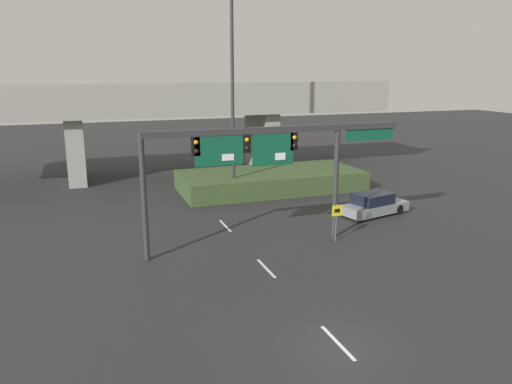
% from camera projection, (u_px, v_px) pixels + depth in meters
% --- Properties ---
extents(ground_plane, '(160.00, 160.00, 0.00)m').
position_uv_depth(ground_plane, '(340.00, 345.00, 17.31)').
color(ground_plane, '#262628').
extents(lane_markings, '(0.14, 30.77, 0.01)m').
position_uv_depth(lane_markings, '(225.00, 226.00, 30.41)').
color(lane_markings, silver).
rests_on(lane_markings, ground).
extents(signal_gantry, '(14.18, 0.44, 6.41)m').
position_uv_depth(signal_gantry, '(264.00, 152.00, 25.73)').
color(signal_gantry, '#2D2D30').
rests_on(signal_gantry, ground).
extents(speed_limit_sign, '(0.60, 0.11, 2.14)m').
position_uv_depth(speed_limit_sign, '(337.00, 217.00, 27.30)').
color(speed_limit_sign, '#4C4C4C').
rests_on(speed_limit_sign, ground).
extents(highway_light_pole_near, '(0.70, 0.36, 17.19)m').
position_uv_depth(highway_light_pole_near, '(232.00, 74.00, 34.97)').
color(highway_light_pole_near, '#2D2D30').
rests_on(highway_light_pole_near, ground).
extents(overpass_bridge, '(39.34, 7.47, 8.20)m').
position_uv_depth(overpass_bridge, '(173.00, 109.00, 43.90)').
color(overpass_bridge, gray).
rests_on(overpass_bridge, ground).
extents(grass_embankment, '(14.15, 6.31, 1.47)m').
position_uv_depth(grass_embankment, '(270.00, 180.00, 39.37)').
color(grass_embankment, '#384C28').
rests_on(grass_embankment, ground).
extents(parked_sedan_near_right, '(4.92, 2.91, 1.46)m').
position_uv_depth(parked_sedan_near_right, '(374.00, 205.00, 32.60)').
color(parked_sedan_near_right, gray).
rests_on(parked_sedan_near_right, ground).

